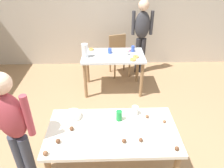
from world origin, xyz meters
The scene contains 26 objects.
wall_back centered at (0.00, 3.20, 1.30)m, with size 6.40×0.10×2.60m, color #BCB2A3.
dining_table_near centered at (-0.01, -0.04, 0.65)m, with size 1.39×0.73×0.75m.
dining_table_far centered at (0.07, 1.95, 0.64)m, with size 1.16×0.69×0.75m.
chair_far_table centered at (0.22, 2.65, 0.50)m, with size 0.49×0.49×0.87m.
person_girl_near centered at (-0.98, -0.11, 0.89)m, with size 0.45×0.27×1.49m.
person_adult_far centered at (0.71, 2.66, 0.97)m, with size 0.45×0.22×1.61m.
mixing_bowl centered at (-0.45, 0.17, 0.78)m, with size 0.19×0.19×0.06m, color white.
soda_can centered at (0.07, 0.12, 0.81)m, with size 0.07×0.07×0.12m, color #198438.
fork_near centered at (-0.19, 0.14, 0.75)m, with size 0.17×0.02×0.01m, color silver.
cup_near_0 centered at (0.27, 0.22, 0.80)m, with size 0.07×0.07×0.11m, color white.
cake_ball_0 centered at (-0.55, -0.20, 0.77)m, with size 0.05×0.05×0.05m, color brown.
cake_ball_1 centered at (0.57, 0.06, 0.77)m, with size 0.04×0.04×0.04m, color brown.
cake_ball_2 centered at (-0.44, -0.03, 0.77)m, with size 0.05×0.05×0.05m, color brown.
cake_ball_3 centered at (-0.63, -0.35, 0.77)m, with size 0.05×0.05×0.05m, color brown.
cake_ball_4 centered at (0.60, -0.33, 0.77)m, with size 0.04×0.04×0.04m, color brown.
cake_ball_5 centered at (0.10, -0.22, 0.77)m, with size 0.05×0.05×0.05m, color brown.
cake_ball_6 centered at (0.27, -0.21, 0.77)m, with size 0.04×0.04×0.04m, color brown.
cake_ball_7 centered at (0.40, 0.15, 0.77)m, with size 0.04×0.04×0.04m, color brown.
pitcher_far centered at (-0.44, 1.86, 0.87)m, with size 0.12×0.12×0.25m, color white.
cup_far_0 centered at (0.32, 1.92, 0.80)m, with size 0.08×0.08×0.10m, color white.
cup_far_1 centered at (0.01, 2.02, 0.80)m, with size 0.07×0.07×0.10m, color #3351B2.
cup_far_2 centered at (0.46, 2.09, 0.81)m, with size 0.07×0.07×0.11m, color #3351B2.
donut_far_0 centered at (0.48, 1.81, 0.77)m, with size 0.12×0.12×0.03m, color gold.
donut_far_1 centered at (0.36, 2.12, 0.77)m, with size 0.14×0.14×0.04m, color pink.
donut_far_2 centered at (0.41, 1.69, 0.77)m, with size 0.12×0.12×0.03m, color gold.
donut_far_3 centered at (-0.35, 2.19, 0.77)m, with size 0.11×0.11×0.03m, color gold.
Camera 1 is at (-0.06, -1.70, 2.33)m, focal length 33.84 mm.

